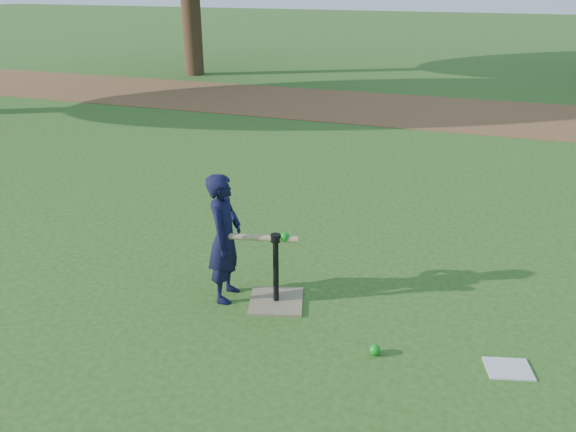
% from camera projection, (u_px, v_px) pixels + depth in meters
% --- Properties ---
extents(ground, '(80.00, 80.00, 0.00)m').
position_uv_depth(ground, '(281.00, 303.00, 4.60)').
color(ground, '#285116').
rests_on(ground, ground).
extents(dirt_strip, '(24.00, 3.00, 0.01)m').
position_uv_depth(dirt_strip, '(407.00, 110.00, 11.11)').
color(dirt_strip, brown).
rests_on(dirt_strip, ground).
extents(child, '(0.30, 0.42, 1.08)m').
position_uv_depth(child, '(225.00, 238.00, 4.48)').
color(child, black).
rests_on(child, ground).
extents(wiffle_ball_ground, '(0.08, 0.08, 0.08)m').
position_uv_depth(wiffle_ball_ground, '(375.00, 350.00, 3.96)').
color(wiffle_ball_ground, '#0D9218').
rests_on(wiffle_ball_ground, ground).
extents(clipboard, '(0.35, 0.30, 0.01)m').
position_uv_depth(clipboard, '(508.00, 369.00, 3.82)').
color(clipboard, silver).
rests_on(clipboard, ground).
extents(batting_tee, '(0.53, 0.53, 0.61)m').
position_uv_depth(batting_tee, '(276.00, 291.00, 4.56)').
color(batting_tee, '#857354').
rests_on(batting_tee, ground).
extents(swing_action, '(0.63, 0.18, 0.09)m').
position_uv_depth(swing_action, '(261.00, 237.00, 4.40)').
color(swing_action, tan).
rests_on(swing_action, ground).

